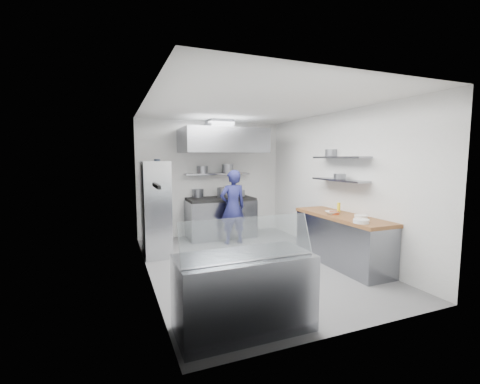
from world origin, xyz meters
name	(u,v)px	position (x,y,z in m)	size (l,w,h in m)	color
floor	(252,264)	(0.00, 0.00, 0.00)	(5.00, 5.00, 0.00)	slate
ceiling	(253,106)	(0.00, 0.00, 2.80)	(5.00, 5.00, 0.00)	silver
wall_back	(211,179)	(0.00, 2.50, 1.40)	(3.60, 0.02, 2.80)	white
wall_front	(351,207)	(0.00, -2.50, 1.40)	(3.60, 0.02, 2.80)	white
wall_left	(147,191)	(-1.80, 0.00, 1.40)	(5.00, 0.02, 2.80)	white
wall_right	(336,184)	(1.80, 0.00, 1.40)	(5.00, 0.02, 2.80)	white
gas_range	(221,219)	(0.10, 2.10, 0.45)	(1.60, 0.80, 0.90)	gray
cooktop	(221,199)	(0.10, 2.10, 0.93)	(1.57, 0.78, 0.06)	black
stock_pot_left	(198,193)	(-0.37, 2.42, 1.06)	(0.28, 0.28, 0.20)	slate
stock_pot_mid	(224,192)	(0.19, 2.13, 1.08)	(0.30, 0.30, 0.24)	slate
stock_pot_right	(240,193)	(0.64, 2.19, 1.04)	(0.25, 0.25, 0.16)	slate
over_range_shelf	(217,174)	(0.10, 2.34, 1.52)	(1.60, 0.30, 0.04)	gray
shelf_pot_a	(202,169)	(-0.24, 2.45, 1.63)	(0.27, 0.27, 0.18)	slate
shelf_pot_b	(228,169)	(0.31, 2.17, 1.65)	(0.27, 0.27, 0.22)	slate
extractor_hood	(223,141)	(0.10, 1.93, 2.30)	(1.90, 1.15, 0.55)	gray
hood_duct	(219,125)	(0.10, 2.15, 2.68)	(0.55, 0.55, 0.24)	slate
red_firebox	(161,179)	(-1.25, 2.44, 1.42)	(0.22, 0.10, 0.26)	red
chef	(233,207)	(0.16, 1.43, 0.82)	(0.60, 0.39, 1.65)	navy
wire_rack	(156,208)	(-1.53, 1.24, 0.93)	(0.50, 0.90, 1.85)	silver
rack_bin_a	(157,216)	(-1.53, 1.09, 0.80)	(0.18, 0.22, 0.20)	white
rack_bin_b	(154,189)	(-1.53, 1.39, 1.30)	(0.13, 0.17, 0.15)	yellow
rack_jar	(157,164)	(-1.48, 1.21, 1.80)	(0.12, 0.12, 0.18)	black
knife_strip	(156,186)	(-1.78, -0.90, 1.55)	(0.04, 0.55, 0.05)	black
prep_counter_base	(341,241)	(1.48, -0.60, 0.42)	(0.62, 2.00, 0.84)	gray
prep_counter_top	(342,216)	(1.48, -0.60, 0.87)	(0.65, 2.04, 0.06)	brown
plate_stack_a	(361,221)	(1.27, -1.30, 0.93)	(0.24, 0.24, 0.06)	white
plate_stack_b	(361,217)	(1.53, -1.01, 0.93)	(0.21, 0.21, 0.06)	white
copper_pan	(334,213)	(1.38, -0.51, 0.93)	(0.18, 0.18, 0.06)	#D4653B
squeeze_bottle	(339,207)	(1.60, -0.35, 0.99)	(0.06, 0.06, 0.18)	yellow
mixing_bowl	(332,213)	(1.35, -0.48, 0.93)	(0.23, 0.23, 0.06)	white
wall_shelf_lower	(339,180)	(1.64, -0.30, 1.50)	(0.30, 1.30, 0.04)	gray
wall_shelf_upper	(340,157)	(1.64, -0.30, 1.92)	(0.30, 1.30, 0.04)	gray
shelf_pot_c	(340,176)	(1.61, -0.35, 1.57)	(0.22, 0.22, 0.10)	slate
shelf_pot_d	(331,153)	(1.75, 0.10, 2.01)	(0.24, 0.24, 0.14)	slate
display_case	(244,293)	(-1.00, -2.00, 0.42)	(1.50, 0.70, 0.85)	gray
display_glass	(248,238)	(-1.00, -2.12, 1.07)	(1.47, 0.02, 0.45)	silver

